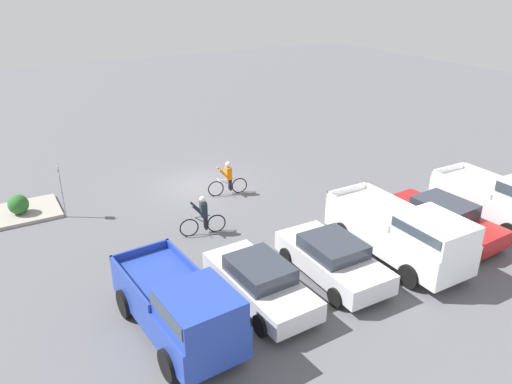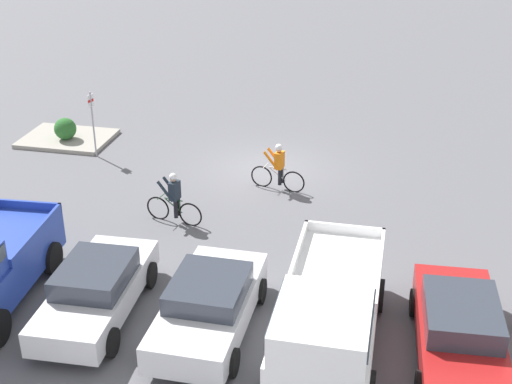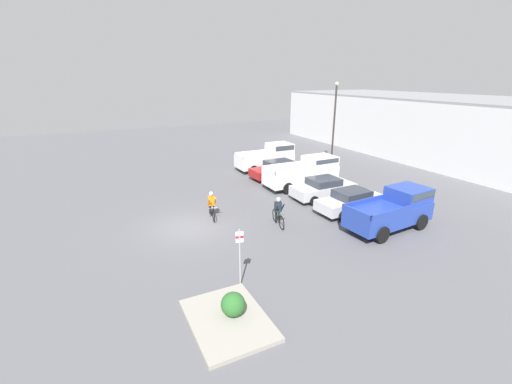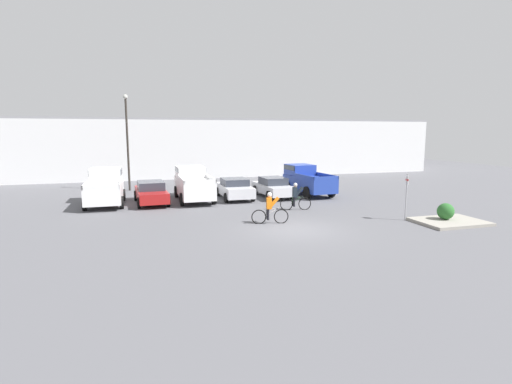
% 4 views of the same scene
% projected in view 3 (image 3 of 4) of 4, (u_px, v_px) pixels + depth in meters
% --- Properties ---
extents(ground_plane, '(80.00, 80.00, 0.00)m').
position_uv_depth(ground_plane, '(190.00, 227.00, 18.80)').
color(ground_plane, '#56565B').
extents(warehouse_building, '(50.52, 13.17, 5.93)m').
position_uv_depth(warehouse_building, '(508.00, 135.00, 29.85)').
color(warehouse_building, silver).
rests_on(warehouse_building, ground_plane).
extents(pickup_truck_0, '(2.33, 4.98, 2.23)m').
position_uv_depth(pickup_truck_0, '(269.00, 157.00, 30.20)').
color(pickup_truck_0, white).
rests_on(pickup_truck_0, ground_plane).
extents(sedan_0, '(2.16, 4.82, 1.43)m').
position_uv_depth(sedan_0, '(279.00, 169.00, 27.71)').
color(sedan_0, maroon).
rests_on(sedan_0, ground_plane).
extents(pickup_truck_1, '(2.26, 5.56, 2.17)m').
position_uv_depth(pickup_truck_1, '(305.00, 171.00, 25.48)').
color(pickup_truck_1, white).
rests_on(pickup_truck_1, ground_plane).
extents(sedan_1, '(2.03, 4.36, 1.41)m').
position_uv_depth(sedan_1, '(323.00, 188.00, 23.06)').
color(sedan_1, silver).
rests_on(sedan_1, ground_plane).
extents(sedan_2, '(2.05, 4.46, 1.40)m').
position_uv_depth(sedan_2, '(351.00, 201.00, 20.67)').
color(sedan_2, silver).
rests_on(sedan_2, ground_plane).
extents(pickup_truck_2, '(2.43, 5.07, 2.13)m').
position_uv_depth(pickup_truck_2, '(394.00, 209.00, 18.39)').
color(pickup_truck_2, '#233D9E').
rests_on(pickup_truck_2, ground_plane).
extents(cyclist_0, '(1.85, 0.53, 1.64)m').
position_uv_depth(cyclist_0, '(278.00, 212.00, 18.84)').
color(cyclist_0, black).
rests_on(cyclist_0, ground_plane).
extents(cyclist_1, '(1.87, 0.53, 1.62)m').
position_uv_depth(cyclist_1, '(212.00, 205.00, 19.81)').
color(cyclist_1, black).
rests_on(cyclist_1, ground_plane).
extents(fire_lane_sign, '(0.09, 0.30, 2.45)m').
position_uv_depth(fire_lane_sign, '(240.00, 252.00, 13.06)').
color(fire_lane_sign, '#9E9EA3').
rests_on(fire_lane_sign, ground_plane).
extents(lamppost, '(0.36, 0.36, 7.42)m').
position_uv_depth(lamppost, '(334.00, 118.00, 30.47)').
color(lamppost, '#2D2823').
rests_on(lamppost, ground_plane).
extents(curb_island, '(3.34, 2.50, 0.15)m').
position_uv_depth(curb_island, '(228.00, 320.00, 11.52)').
color(curb_island, gray).
rests_on(curb_island, ground_plane).
extents(shrub, '(0.84, 0.84, 0.84)m').
position_uv_depth(shrub, '(233.00, 304.00, 11.53)').
color(shrub, '#286028').
rests_on(shrub, curb_island).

